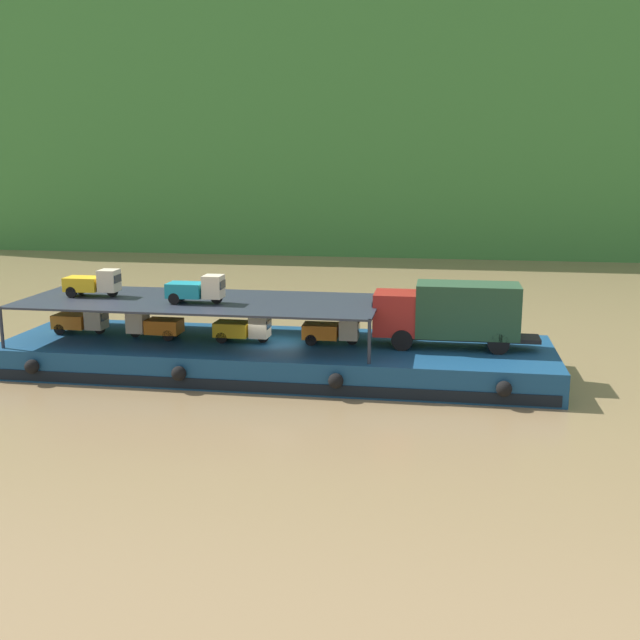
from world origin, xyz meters
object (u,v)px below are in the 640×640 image
mini_truck_upper_mid (197,289)px  covered_lorry (450,313)px  cargo_barge (275,357)px  mini_truck_lower_fore (332,330)px  mini_truck_upper_stern (93,283)px  mini_truck_lower_stern (81,320)px  mini_truck_lower_aft (154,325)px  mini_truck_lower_mid (243,328)px

mini_truck_upper_mid → covered_lorry: bearing=5.5°
cargo_barge → mini_truck_lower_fore: size_ratio=9.74×
mini_truck_lower_fore → mini_truck_upper_mid: 6.85m
mini_truck_upper_stern → mini_truck_lower_stern: bearing=169.2°
mini_truck_lower_fore → covered_lorry: bearing=2.5°
cargo_barge → mini_truck_upper_mid: size_ratio=9.80×
mini_truck_lower_stern → mini_truck_upper_stern: (0.88, -0.17, 2.00)m
mini_truck_lower_stern → mini_truck_upper_mid: (6.65, -1.11, 2.00)m
mini_truck_lower_aft → mini_truck_upper_stern: size_ratio=1.00×
mini_truck_lower_stern → mini_truck_lower_mid: bearing=-3.0°
covered_lorry → mini_truck_lower_stern: covered_lorry is taller
cargo_barge → mini_truck_lower_stern: mini_truck_lower_stern is taller
mini_truck_lower_stern → mini_truck_lower_fore: bearing=-0.8°
covered_lorry → mini_truck_upper_mid: (-12.14, -1.18, 1.00)m
cargo_barge → mini_truck_upper_mid: (-3.68, -0.76, 3.44)m
mini_truck_lower_stern → mini_truck_lower_mid: (8.76, -0.45, 0.00)m
covered_lorry → mini_truck_lower_mid: (-10.03, -0.52, -1.00)m
cargo_barge → mini_truck_lower_aft: bearing=-179.5°
mini_truck_lower_mid → mini_truck_upper_mid: (-2.11, -0.66, 2.00)m
covered_lorry → mini_truck_lower_mid: 10.09m
covered_lorry → mini_truck_lower_mid: covered_lorry is taller
mini_truck_upper_stern → covered_lorry: bearing=0.7°
cargo_barge → mini_truck_upper_stern: size_ratio=9.75×
mini_truck_upper_mid → mini_truck_lower_mid: bearing=17.3°
covered_lorry → mini_truck_upper_mid: 12.23m
mini_truck_upper_mid → mini_truck_lower_fore: bearing=8.2°
mini_truck_lower_stern → mini_truck_upper_mid: mini_truck_upper_mid is taller
mini_truck_upper_stern → mini_truck_lower_aft: bearing=-4.3°
mini_truck_lower_stern → mini_truck_lower_fore: same height
cargo_barge → mini_truck_lower_mid: 2.13m
covered_lorry → mini_truck_lower_fore: (-5.65, -0.24, -1.00)m
mini_truck_lower_stern → cargo_barge: bearing=-2.0°
covered_lorry → mini_truck_lower_aft: (-14.70, -0.48, -1.00)m
covered_lorry → mini_truck_lower_fore: size_ratio=2.85×
mini_truck_lower_stern → mini_truck_lower_mid: same height
mini_truck_lower_aft → mini_truck_lower_mid: bearing=-0.5°
mini_truck_lower_mid → mini_truck_lower_stern: bearing=177.0°
cargo_barge → covered_lorry: bearing=2.8°
mini_truck_lower_aft → mini_truck_lower_fore: same height
cargo_barge → mini_truck_lower_aft: (-6.24, -0.06, 1.44)m
cargo_barge → mini_truck_lower_stern: 10.43m
mini_truck_lower_fore → mini_truck_upper_stern: 12.41m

